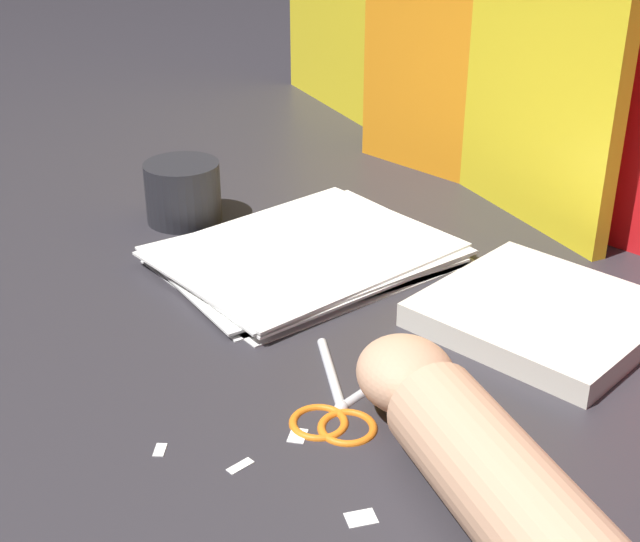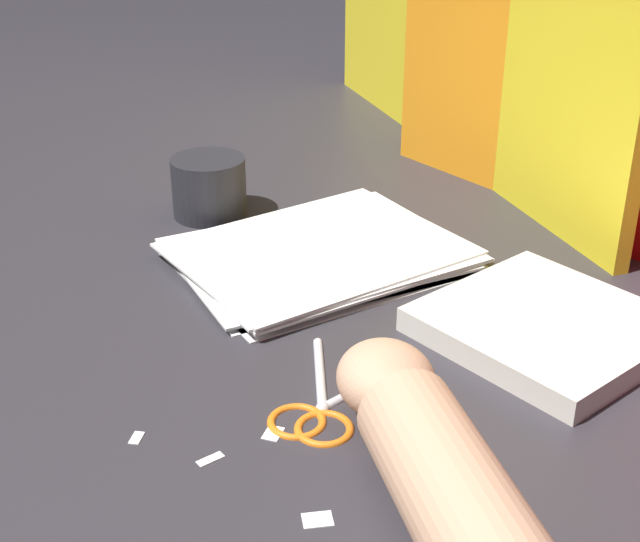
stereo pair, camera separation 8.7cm
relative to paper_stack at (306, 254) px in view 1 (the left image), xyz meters
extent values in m
plane|color=#2D2B30|center=(0.08, -0.09, -0.01)|extent=(6.00, 6.00, 0.00)
cube|color=orange|center=(0.09, 0.35, 0.19)|extent=(0.71, 0.14, 0.39)
cube|color=white|center=(0.00, 0.00, -0.01)|extent=(0.25, 0.32, 0.00)
cube|color=white|center=(0.00, 0.00, 0.00)|extent=(0.25, 0.32, 0.00)
cube|color=white|center=(-0.01, 0.00, 0.00)|extent=(0.25, 0.32, 0.00)
cube|color=white|center=(0.00, 0.00, 0.00)|extent=(0.26, 0.32, 0.00)
cube|color=white|center=(0.00, 0.00, 0.00)|extent=(0.25, 0.32, 0.00)
cube|color=white|center=(0.00, 0.00, 0.01)|extent=(0.27, 0.33, 0.00)
cube|color=silver|center=(0.26, 0.11, 0.00)|extent=(0.25, 0.24, 0.03)
sphere|color=silver|center=(0.25, -0.14, 0.00)|extent=(0.01, 0.01, 0.01)
cylinder|color=silver|center=(0.21, -0.11, 0.00)|extent=(0.10, 0.06, 0.01)
torus|color=orange|center=(0.28, -0.15, 0.00)|extent=(0.07, 0.07, 0.01)
cylinder|color=silver|center=(0.24, -0.08, 0.00)|extent=(0.03, 0.11, 0.01)
torus|color=orange|center=(0.26, -0.17, 0.00)|extent=(0.06, 0.06, 0.01)
cylinder|color=tan|center=(0.45, -0.14, 0.03)|extent=(0.24, 0.13, 0.08)
ellipsoid|color=tan|center=(0.29, -0.10, 0.03)|extent=(0.11, 0.10, 0.06)
cube|color=white|center=(0.37, -0.21, -0.01)|extent=(0.02, 0.03, 0.00)
cube|color=white|center=(0.27, -0.25, -0.01)|extent=(0.01, 0.02, 0.00)
cube|color=white|center=(0.27, -0.19, -0.01)|extent=(0.02, 0.02, 0.00)
cube|color=white|center=(0.22, -0.29, -0.01)|extent=(0.02, 0.02, 0.00)
cylinder|color=#232328|center=(-0.19, -0.06, 0.03)|extent=(0.09, 0.09, 0.08)
camera|label=1|loc=(0.76, -0.52, 0.44)|focal=50.00mm
camera|label=2|loc=(0.81, -0.45, 0.44)|focal=50.00mm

